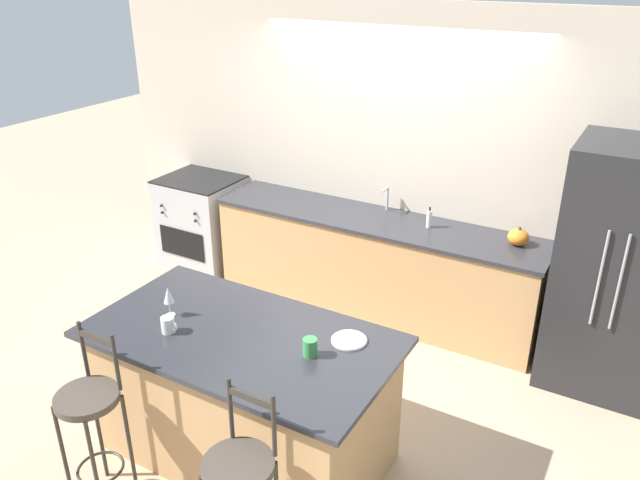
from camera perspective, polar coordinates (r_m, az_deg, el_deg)
ground_plane at (r=5.63m, az=3.16°, el=-7.86°), size 18.00×18.00×0.00m
wall_back at (r=5.65m, az=6.79°, el=7.28°), size 6.00×0.07×2.70m
back_counter at (r=5.71m, az=5.01°, el=-2.17°), size 3.02×0.69×0.91m
sink_faucet at (r=5.64m, az=6.12°, el=4.00°), size 0.02×0.13×0.22m
kitchen_island at (r=4.13m, az=-6.95°, el=-13.88°), size 1.91×1.04×0.92m
refrigerator at (r=5.02m, az=25.31°, el=-2.42°), size 0.78×0.80×1.88m
oven_range at (r=6.66m, az=-10.66°, el=1.71°), size 0.77×0.70×0.94m
bar_stool_near at (r=3.92m, az=-20.15°, el=-14.81°), size 0.36×0.36×1.15m
dinner_plate at (r=3.77m, az=2.69°, el=-9.11°), size 0.22×0.22×0.02m
wine_glass at (r=4.06m, az=-13.70°, el=-4.98°), size 0.07×0.07×0.20m
coffee_mug at (r=3.93m, az=-13.70°, el=-7.54°), size 0.12×0.08×0.10m
tumbler_cup at (r=3.62m, az=-0.92°, el=-9.78°), size 0.08×0.08×0.11m
pumpkin_decoration at (r=5.21m, az=17.68°, el=0.25°), size 0.17×0.17×0.16m
soap_bottle at (r=5.36m, az=9.95°, el=1.91°), size 0.05×0.05×0.18m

